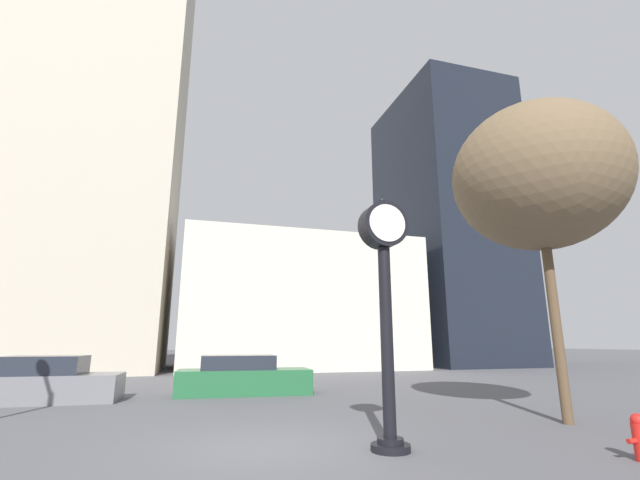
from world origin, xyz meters
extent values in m
plane|color=#515156|center=(0.00, 0.00, 0.00)|extent=(200.00, 200.00, 0.00)
cube|color=#BCB29E|center=(-8.98, 24.00, 20.15)|extent=(11.50, 12.00, 40.31)
cube|color=beige|center=(5.95, 24.00, 4.54)|extent=(16.37, 12.00, 9.09)
cube|color=black|center=(19.75, 24.00, 11.97)|extent=(8.57, 12.00, 23.93)
cylinder|color=black|center=(2.02, -0.86, 0.06)|extent=(0.69, 0.69, 0.12)
cylinder|color=black|center=(2.02, -0.86, 0.17)|extent=(0.46, 0.46, 0.10)
cylinder|color=black|center=(2.02, -0.86, 1.91)|extent=(0.23, 0.23, 3.38)
cylinder|color=black|center=(2.02, -0.86, 4.05)|extent=(0.90, 0.40, 0.90)
cylinder|color=white|center=(2.02, -1.07, 4.05)|extent=(0.73, 0.02, 0.73)
cylinder|color=white|center=(2.02, -0.65, 4.05)|extent=(0.73, 0.02, 0.73)
sphere|color=black|center=(2.02, -0.86, 4.55)|extent=(0.12, 0.12, 0.12)
cube|color=slate|center=(-5.61, 7.71, 0.42)|extent=(4.25, 1.93, 0.84)
cube|color=#232833|center=(-5.82, 7.72, 1.12)|extent=(2.36, 1.63, 0.57)
cube|color=#236038|center=(0.53, 8.18, 0.43)|extent=(4.84, 2.11, 0.87)
cube|color=#232833|center=(0.30, 8.19, 1.12)|extent=(2.70, 1.76, 0.50)
sphere|color=red|center=(5.58, -2.59, 0.61)|extent=(0.22, 0.22, 0.22)
cylinder|color=red|center=(5.38, -2.59, 0.31)|extent=(0.15, 0.08, 0.08)
cylinder|color=brown|center=(7.03, 0.27, 2.38)|extent=(0.24, 0.24, 4.77)
ellipsoid|color=brown|center=(7.03, 0.27, 6.06)|extent=(4.29, 4.29, 3.86)
camera|label=1|loc=(-1.42, -8.21, 1.84)|focal=24.00mm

